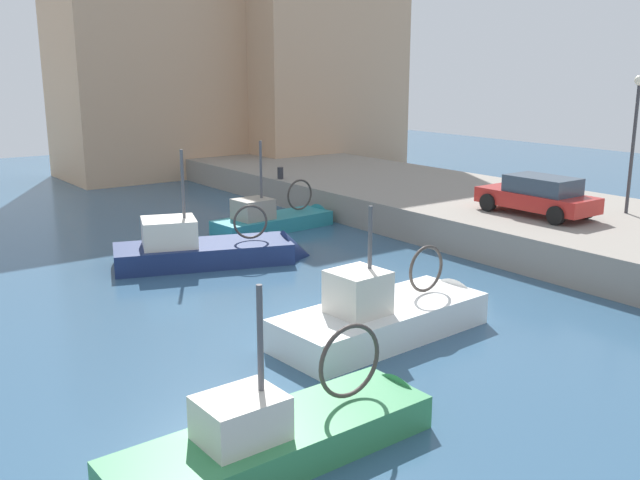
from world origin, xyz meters
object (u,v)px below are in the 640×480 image
at_px(fishing_boat_teal, 280,225).
at_px(parked_car_red, 538,195).
at_px(fishing_boat_green, 294,447).
at_px(fishing_boat_white, 392,329).
at_px(mooring_bollard_north, 280,173).
at_px(quay_streetlamp, 636,121).
at_px(fishing_boat_navy, 214,258).

relative_size(fishing_boat_teal, parked_car_red, 1.36).
relative_size(fishing_boat_green, fishing_boat_white, 1.02).
height_order(parked_car_red, mooring_bollard_north, parked_car_red).
relative_size(parked_car_red, quay_streetlamp, 0.88).
bearing_deg(fishing_boat_teal, quay_streetlamp, -48.70).
xyz_separation_m(fishing_boat_teal, quay_streetlamp, (8.51, -9.69, 4.32)).
distance_m(fishing_boat_teal, parked_car_red, 9.96).
bearing_deg(quay_streetlamp, fishing_boat_green, -165.09).
bearing_deg(quay_streetlamp, fishing_boat_navy, 152.87).
bearing_deg(fishing_boat_teal, parked_car_red, -54.94).
bearing_deg(parked_car_red, fishing_boat_teal, 125.06).
xyz_separation_m(fishing_boat_white, quay_streetlamp, (12.59, 1.55, 4.34)).
height_order(fishing_boat_teal, mooring_bollard_north, fishing_boat_teal).
xyz_separation_m(parked_car_red, quay_streetlamp, (2.88, -1.67, 2.54)).
bearing_deg(mooring_bollard_north, fishing_boat_teal, -123.61).
xyz_separation_m(fishing_boat_teal, parked_car_red, (5.63, -8.02, 1.78)).
bearing_deg(fishing_boat_white, fishing_boat_green, -147.94).
height_order(fishing_boat_navy, mooring_bollard_north, fishing_boat_navy).
bearing_deg(fishing_boat_green, fishing_boat_navy, 68.30).
bearing_deg(fishing_boat_white, quay_streetlamp, 7.01).
distance_m(fishing_boat_navy, quay_streetlamp, 15.30).
bearing_deg(mooring_bollard_north, fishing_boat_navy, -135.49).
relative_size(fishing_boat_green, parked_car_red, 1.52).
distance_m(fishing_boat_navy, fishing_boat_white, 8.26).
xyz_separation_m(fishing_boat_green, fishing_boat_teal, (9.09, 14.37, 0.03)).
xyz_separation_m(fishing_boat_white, parked_car_red, (9.70, 3.22, 1.80)).
xyz_separation_m(fishing_boat_navy, fishing_boat_white, (0.48, -8.24, -0.04)).
distance_m(fishing_boat_green, parked_car_red, 16.13).
xyz_separation_m(fishing_boat_navy, quay_streetlamp, (13.07, -6.70, 4.30)).
bearing_deg(parked_car_red, fishing_boat_navy, 153.73).
bearing_deg(quay_streetlamp, fishing_boat_white, -172.99).
bearing_deg(fishing_boat_navy, parked_car_red, -26.27).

